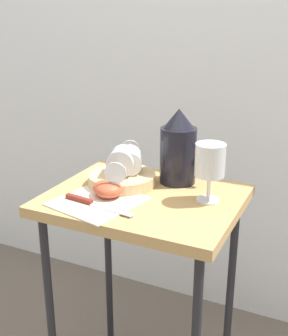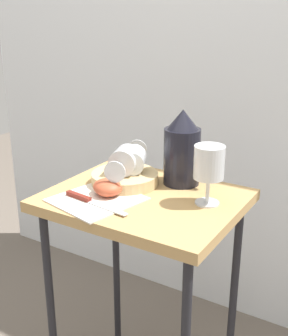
{
  "view_description": "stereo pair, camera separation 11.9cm",
  "coord_description": "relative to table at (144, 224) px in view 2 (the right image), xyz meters",
  "views": [
    {
      "loc": [
        0.48,
        -1.02,
        1.22
      ],
      "look_at": [
        0.0,
        0.0,
        0.81
      ],
      "focal_mm": 47.4,
      "sensor_mm": 36.0,
      "label": 1
    },
    {
      "loc": [
        0.59,
        -0.96,
        1.22
      ],
      "look_at": [
        0.0,
        0.0,
        0.81
      ],
      "focal_mm": 47.4,
      "sensor_mm": 36.0,
      "label": 2
    }
  ],
  "objects": [
    {
      "name": "table",
      "position": [
        0.0,
        0.0,
        0.0
      ],
      "size": [
        0.52,
        0.42,
        0.73
      ],
      "color": "tan",
      "rests_on": "ground_plane"
    },
    {
      "name": "wine_glass_upright",
      "position": [
        0.17,
        0.04,
        0.2
      ],
      "size": [
        0.08,
        0.08,
        0.16
      ],
      "color": "silver",
      "rests_on": "table"
    },
    {
      "name": "wine_glass_tipped_far",
      "position": [
        -0.09,
        0.04,
        0.16
      ],
      "size": [
        0.11,
        0.16,
        0.08
      ],
      "color": "silver",
      "rests_on": "basket_tray"
    },
    {
      "name": "pitcher",
      "position": [
        0.05,
        0.13,
        0.18
      ],
      "size": [
        0.16,
        0.11,
        0.22
      ],
      "color": "black",
      "rests_on": "table"
    },
    {
      "name": "linen_napkin",
      "position": [
        -0.09,
        -0.09,
        0.09
      ],
      "size": [
        0.24,
        0.25,
        0.0
      ],
      "primitive_type": "cube",
      "rotation": [
        0.0,
        0.0,
        -0.23
      ],
      "color": "silver",
      "rests_on": "table"
    },
    {
      "name": "apple_half_right",
      "position": [
        -0.09,
        -0.05,
        0.11
      ],
      "size": [
        0.08,
        0.08,
        0.04
      ],
      "primitive_type": "ellipsoid",
      "color": "#C15133",
      "rests_on": "linen_napkin"
    },
    {
      "name": "basket_tray",
      "position": [
        -0.09,
        0.04,
        0.11
      ],
      "size": [
        0.2,
        0.2,
        0.03
      ],
      "primitive_type": "cylinder",
      "color": "tan",
      "rests_on": "table"
    },
    {
      "name": "wine_glass_tipped_near",
      "position": [
        -0.08,
        0.08,
        0.16
      ],
      "size": [
        0.13,
        0.17,
        0.07
      ],
      "color": "silver",
      "rests_on": "basket_tray"
    },
    {
      "name": "curtain_drape",
      "position": [
        0.0,
        0.62,
        0.43
      ],
      "size": [
        2.4,
        0.03,
        2.16
      ],
      "primitive_type": "cube",
      "color": "white",
      "rests_on": "ground_plane"
    },
    {
      "name": "knife",
      "position": [
        -0.1,
        -0.12,
        0.1
      ],
      "size": [
        0.21,
        0.04,
        0.01
      ],
      "color": "silver",
      "rests_on": "linen_napkin"
    },
    {
      "name": "apple_half_left",
      "position": [
        -0.08,
        -0.06,
        0.11
      ],
      "size": [
        0.08,
        0.08,
        0.04
      ],
      "primitive_type": "ellipsoid",
      "color": "#C15133",
      "rests_on": "linen_napkin"
    }
  ]
}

